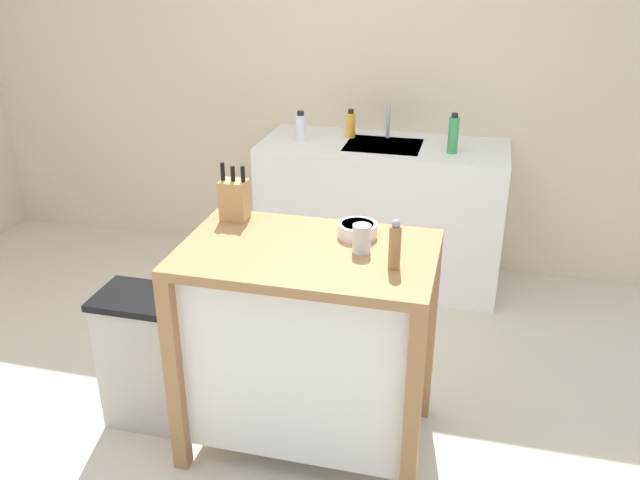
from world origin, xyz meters
TOP-DOWN VIEW (x-y plane):
  - ground_plane at (0.00, 0.00)m, footprint 6.14×6.14m
  - wall_back at (0.00, 2.03)m, footprint 5.14×0.10m
  - kitchen_island at (0.24, 0.10)m, footprint 0.99×0.63m
  - knife_block at (-0.14, 0.32)m, footprint 0.11×0.09m
  - bowl_stoneware_deep at (0.40, 0.26)m, footprint 0.16×0.16m
  - drinking_cup at (0.44, 0.13)m, footprint 0.07×0.07m
  - pepper_grinder at (0.58, 0.02)m, footprint 0.04×0.04m
  - trash_bin at (-0.50, 0.07)m, footprint 0.36×0.28m
  - sink_counter at (0.28, 1.68)m, footprint 1.46×0.60m
  - sink_faucet at (0.28, 1.82)m, footprint 0.02×0.02m
  - bottle_spray_cleaner at (0.06, 1.77)m, footprint 0.06×0.06m
  - bottle_dish_soap at (-0.22, 1.64)m, footprint 0.07×0.07m
  - bottle_hand_soap at (0.68, 1.60)m, footprint 0.06×0.06m

SIDE VIEW (x-z plane):
  - ground_plane at x=0.00m, z-range 0.00..0.00m
  - trash_bin at x=-0.50m, z-range 0.00..0.63m
  - sink_counter at x=0.28m, z-range 0.00..0.89m
  - kitchen_island at x=0.24m, z-range 0.05..0.97m
  - bowl_stoneware_deep at x=0.40m, z-range 0.91..0.97m
  - bottle_spray_cleaner at x=0.06m, z-range 0.88..1.05m
  - bottle_dish_soap at x=-0.22m, z-range 0.88..1.05m
  - drinking_cup at x=0.44m, z-range 0.91..1.02m
  - bottle_hand_soap at x=0.68m, z-range 0.88..1.10m
  - sink_faucet at x=0.28m, z-range 0.88..1.10m
  - knife_block at x=-0.14m, z-range 0.88..1.12m
  - pepper_grinder at x=0.58m, z-range 0.91..1.10m
  - wall_back at x=0.00m, z-range 0.00..2.60m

